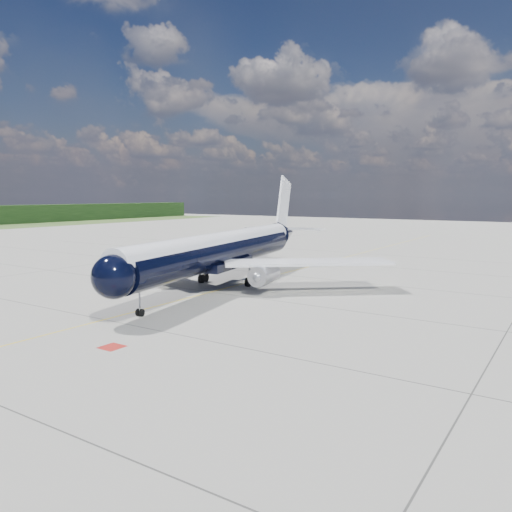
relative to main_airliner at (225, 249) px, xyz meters
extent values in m
plane|color=#98968D|center=(1.56, 15.15, -4.32)|extent=(320.00, 320.00, 0.00)
cube|color=#DBB70B|center=(1.56, 10.15, -4.32)|extent=(0.16, 160.00, 0.01)
cube|color=maroon|center=(8.36, -24.85, -4.32)|extent=(1.60, 1.60, 0.01)
cylinder|color=black|center=(0.25, -1.32, -0.19)|extent=(10.64, 37.41, 3.74)
sphere|color=black|center=(3.92, -20.64, -0.19)|extent=(4.37, 4.37, 3.74)
cone|color=black|center=(-4.06, 21.38, 0.40)|extent=(4.96, 7.46, 3.74)
cylinder|color=white|center=(0.25, -1.32, 0.74)|extent=(10.20, 39.19, 2.91)
cube|color=black|center=(3.96, -20.83, 0.35)|extent=(2.54, 1.60, 0.54)
cube|color=white|center=(-10.17, -1.79, -1.08)|extent=(19.49, 10.29, 0.31)
cube|color=white|center=(10.12, 2.06, -1.08)|extent=(17.80, 15.65, 0.31)
cube|color=black|center=(0.25, -1.32, -1.57)|extent=(5.89, 10.43, 0.98)
cylinder|color=silver|center=(-5.66, -4.44, -2.21)|extent=(3.01, 4.85, 2.20)
cylinder|color=silver|center=(6.90, -2.06, -2.21)|extent=(3.01, 4.85, 2.20)
sphere|color=gray|center=(-5.28, -6.47, -2.21)|extent=(1.26, 1.26, 1.08)
sphere|color=gray|center=(7.28, -4.09, -2.21)|extent=(1.26, 1.26, 1.08)
cube|color=white|center=(-5.70, -4.25, -1.47)|extent=(0.80, 3.13, 1.08)
cube|color=white|center=(6.86, -1.86, -1.47)|extent=(0.80, 3.13, 1.08)
cube|color=white|center=(-3.97, 20.90, 5.41)|extent=(1.47, 6.19, 8.38)
cube|color=white|center=(-4.06, 21.38, 1.18)|extent=(13.15, 5.48, 0.22)
cylinder|color=gray|center=(3.28, -17.26, -3.09)|extent=(0.21, 0.21, 2.06)
cylinder|color=black|center=(3.08, -17.29, -3.98)|extent=(0.30, 0.71, 0.69)
cylinder|color=black|center=(3.47, -17.22, -3.98)|extent=(0.30, 0.71, 0.69)
cylinder|color=gray|center=(-3.12, -0.46, -2.99)|extent=(0.30, 0.30, 1.87)
cylinder|color=gray|center=(3.07, 0.72, -2.99)|extent=(0.30, 0.30, 1.87)
cylinder|color=black|center=(-3.02, -0.99, -3.78)|extent=(0.64, 1.15, 1.08)
cylinder|color=black|center=(-3.22, 0.08, -3.78)|extent=(0.64, 1.15, 1.08)
cylinder|color=black|center=(3.17, 0.19, -3.78)|extent=(0.64, 1.15, 1.08)
cylinder|color=black|center=(2.97, 1.25, -3.78)|extent=(0.64, 1.15, 1.08)
camera|label=1|loc=(36.03, -48.19, 6.49)|focal=35.00mm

